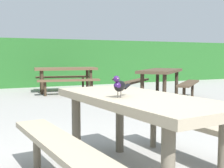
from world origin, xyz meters
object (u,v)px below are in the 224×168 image
(picnic_table_foreground, at_px, (137,117))
(picnic_table_far_centre, at_px, (66,74))
(picnic_table_mid_right, at_px, (161,77))
(bird_grackle, at_px, (119,85))

(picnic_table_foreground, xyz_separation_m, picnic_table_far_centre, (1.23, 6.32, 0.00))
(picnic_table_mid_right, bearing_deg, bird_grackle, -128.42)
(bird_grackle, bearing_deg, picnic_table_mid_right, 51.58)
(bird_grackle, distance_m, picnic_table_mid_right, 5.21)
(bird_grackle, distance_m, picnic_table_far_centre, 6.53)
(picnic_table_foreground, height_order, picnic_table_far_centre, same)
(picnic_table_foreground, distance_m, picnic_table_far_centre, 6.43)
(picnic_table_foreground, distance_m, picnic_table_mid_right, 5.05)
(picnic_table_foreground, relative_size, picnic_table_far_centre, 0.95)
(picnic_table_foreground, bearing_deg, picnic_table_far_centre, 79.00)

